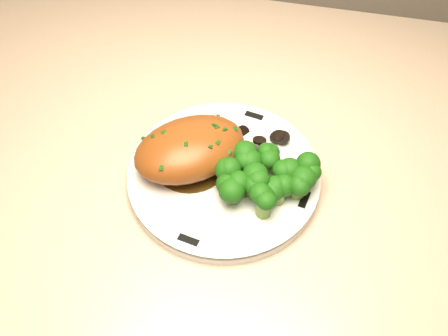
% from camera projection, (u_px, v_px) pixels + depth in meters
% --- Properties ---
extents(counter, '(2.17, 0.72, 1.06)m').
position_uv_depth(counter, '(105.00, 267.00, 1.14)').
color(counter, brown).
rests_on(counter, ground).
extents(plate, '(0.30, 0.30, 0.02)m').
position_uv_depth(plate, '(224.00, 177.00, 0.69)').
color(plate, silver).
rests_on(plate, counter).
extents(rim_accent_0, '(0.03, 0.01, 0.00)m').
position_uv_depth(rim_accent_0, '(254.00, 116.00, 0.74)').
color(rim_accent_0, black).
rests_on(rim_accent_0, plate).
extents(rim_accent_1, '(0.01, 0.03, 0.00)m').
position_uv_depth(rim_accent_1, '(149.00, 148.00, 0.71)').
color(rim_accent_1, black).
rests_on(rim_accent_1, plate).
extents(rim_accent_2, '(0.03, 0.01, 0.00)m').
position_uv_depth(rim_accent_2, '(188.00, 240.00, 0.63)').
color(rim_accent_2, black).
rests_on(rim_accent_2, plate).
extents(rim_accent_3, '(0.01, 0.03, 0.00)m').
position_uv_depth(rim_accent_3, '(304.00, 200.00, 0.66)').
color(rim_accent_3, black).
rests_on(rim_accent_3, plate).
extents(gravy_pool, '(0.09, 0.09, 0.00)m').
position_uv_depth(gravy_pool, '(191.00, 163.00, 0.69)').
color(gravy_pool, '#3B250A').
rests_on(gravy_pool, plate).
extents(chicken_breast, '(0.17, 0.16, 0.05)m').
position_uv_depth(chicken_breast, '(194.00, 150.00, 0.67)').
color(chicken_breast, brown).
rests_on(chicken_breast, plate).
extents(mushroom_pile, '(0.08, 0.06, 0.02)m').
position_uv_depth(mushroom_pile, '(247.00, 145.00, 0.71)').
color(mushroom_pile, black).
rests_on(mushroom_pile, plate).
extents(broccoli_florets, '(0.12, 0.09, 0.04)m').
position_uv_depth(broccoli_florets, '(267.00, 177.00, 0.65)').
color(broccoli_florets, olive).
rests_on(broccoli_florets, plate).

